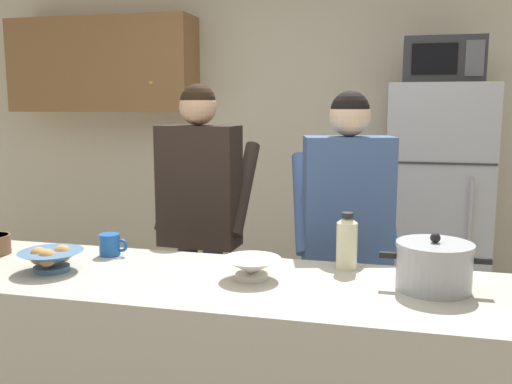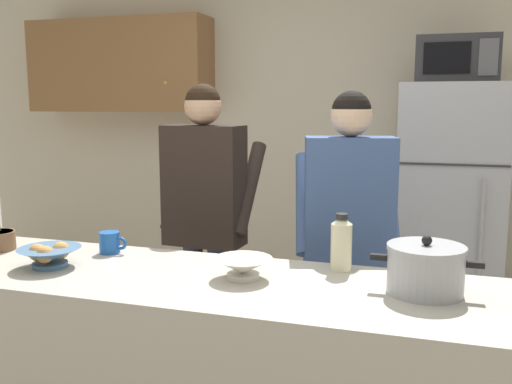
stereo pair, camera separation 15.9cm
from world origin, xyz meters
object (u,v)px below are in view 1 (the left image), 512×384
at_px(cooking_pot, 434,266).
at_px(person_near_pot, 200,202).
at_px(refrigerator, 435,215).
at_px(person_by_sink, 347,221).
at_px(bottle_near_edge, 347,242).
at_px(bread_bowl, 51,259).
at_px(microwave, 443,61).
at_px(empty_bowl, 252,267).
at_px(coffee_mug, 110,245).

bearing_deg(cooking_pot, person_near_pot, 145.63).
distance_m(refrigerator, cooking_pot, 1.79).
bearing_deg(person_by_sink, person_near_pot, 169.19).
bearing_deg(refrigerator, cooking_pot, -93.88).
bearing_deg(bottle_near_edge, bread_bowl, -164.51).
bearing_deg(cooking_pot, person_by_sink, 119.44).
bearing_deg(person_near_pot, cooking_pot, -34.37).
bearing_deg(microwave, person_by_sink, -113.30).
height_order(microwave, empty_bowl, microwave).
bearing_deg(bottle_near_edge, microwave, 74.25).
height_order(cooking_pot, empty_bowl, cooking_pot).
bearing_deg(cooking_pot, bottle_near_edge, 150.33).
distance_m(refrigerator, person_by_sink, 1.25).
xyz_separation_m(refrigerator, bread_bowl, (-1.58, -1.91, 0.12)).
distance_m(person_near_pot, bottle_near_edge, 1.03).
height_order(coffee_mug, bottle_near_edge, bottle_near_edge).
height_order(cooking_pot, bread_bowl, cooking_pot).
relative_size(microwave, person_by_sink, 0.29).
xyz_separation_m(refrigerator, cooking_pot, (-0.12, -1.78, 0.16)).
bearing_deg(empty_bowl, cooking_pot, 3.07).
bearing_deg(coffee_mug, refrigerator, 48.32).
relative_size(refrigerator, empty_bowl, 7.57).
xyz_separation_m(person_near_pot, coffee_mug, (-0.18, -0.65, -0.09)).
relative_size(coffee_mug, bottle_near_edge, 0.57).
xyz_separation_m(microwave, person_near_pot, (-1.28, -0.97, -0.79)).
bearing_deg(person_near_pot, microwave, 37.08).
bearing_deg(person_near_pot, empty_bowl, -58.97).
height_order(microwave, bread_bowl, microwave).
bearing_deg(bottle_near_edge, cooking_pot, -29.67).
xyz_separation_m(empty_bowl, bottle_near_edge, (0.34, 0.22, 0.07)).
height_order(person_near_pot, person_by_sink, person_near_pot).
xyz_separation_m(person_near_pot, empty_bowl, (0.50, -0.83, -0.09)).
xyz_separation_m(microwave, cooking_pot, (-0.12, -1.76, -0.84)).
bearing_deg(bread_bowl, bottle_near_edge, 15.49).
xyz_separation_m(microwave, bottle_near_edge, (-0.44, -1.57, -0.81)).
height_order(person_by_sink, bread_bowl, person_by_sink).
height_order(microwave, bottle_near_edge, microwave).
distance_m(refrigerator, bread_bowl, 2.48).
distance_m(person_near_pot, coffee_mug, 0.69).
xyz_separation_m(cooking_pot, empty_bowl, (-0.66, -0.04, -0.04)).
bearing_deg(cooking_pot, microwave, 86.07).
bearing_deg(cooking_pot, refrigerator, 86.12).
relative_size(person_by_sink, coffee_mug, 12.49).
relative_size(person_by_sink, cooking_pot, 4.28).
relative_size(bread_bowl, bottle_near_edge, 1.10).
relative_size(person_by_sink, empty_bowl, 7.27).
xyz_separation_m(person_near_pot, person_by_sink, (0.80, -0.15, -0.03)).
distance_m(person_by_sink, empty_bowl, 0.74).
height_order(refrigerator, cooking_pot, refrigerator).
distance_m(person_by_sink, coffee_mug, 1.10).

